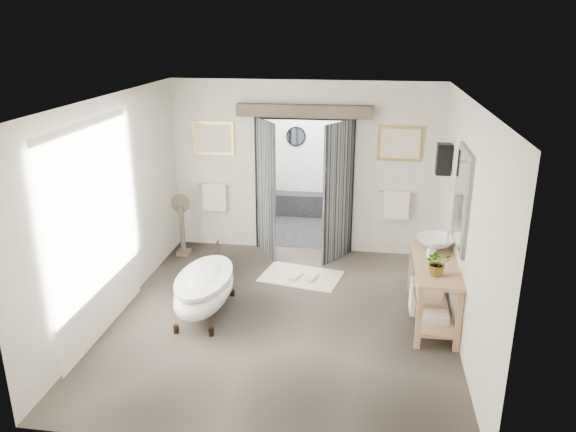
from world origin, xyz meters
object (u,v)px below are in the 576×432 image
at_px(clawfoot_tub, 205,288).
at_px(rug, 301,276).
at_px(vanity, 432,285).
at_px(basin, 435,243).

xyz_separation_m(clawfoot_tub, rug, (1.15, 1.34, -0.37)).
bearing_deg(vanity, rug, 149.78).
height_order(clawfoot_tub, vanity, vanity).
bearing_deg(rug, basin, -19.51).
bearing_deg(rug, vanity, -30.22).
height_order(vanity, rug, vanity).
xyz_separation_m(clawfoot_tub, vanity, (3.00, 0.26, 0.13)).
relative_size(clawfoot_tub, vanity, 0.98).
distance_m(clawfoot_tub, vanity, 3.01).
xyz_separation_m(vanity, rug, (-1.85, 1.08, -0.50)).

